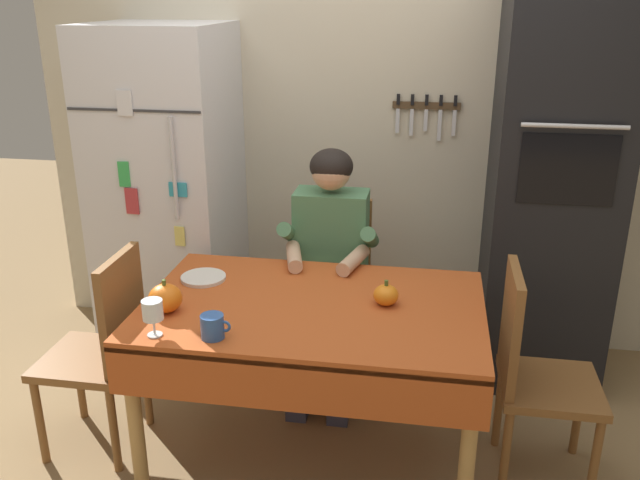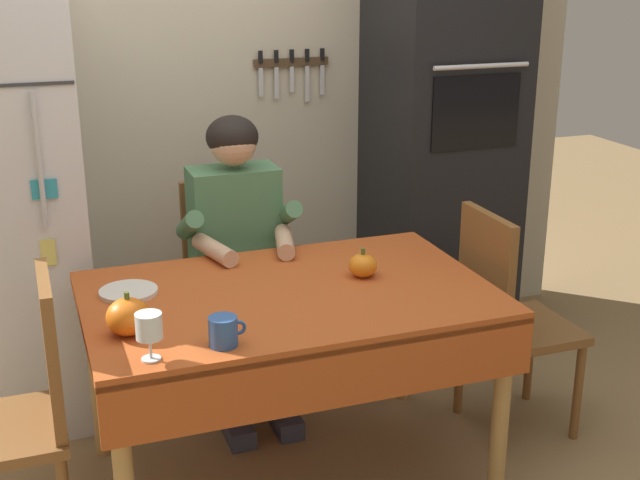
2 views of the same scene
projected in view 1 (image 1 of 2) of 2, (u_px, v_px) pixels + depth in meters
ground_plane at (309, 466)px, 2.93m from camera, size 10.00×10.00×0.00m
back_wall_assembly at (361, 115)px, 3.71m from camera, size 3.70×0.13×2.60m
refrigerator at (169, 196)px, 3.65m from camera, size 0.68×0.71×1.80m
wall_oven at (553, 184)px, 3.32m from camera, size 0.60×0.64×2.10m
dining_table at (312, 324)px, 2.77m from camera, size 1.40×0.90×0.74m
chair_behind_person at (334, 279)px, 3.56m from camera, size 0.40×0.40×0.93m
seated_person at (329, 253)px, 3.30m from camera, size 0.47×0.55×1.25m
chair_left_side at (104, 345)px, 2.90m from camera, size 0.40×0.40×0.93m
chair_right_side at (532, 368)px, 2.73m from camera, size 0.40×0.40×0.93m
coffee_mug at (213, 326)px, 2.48m from camera, size 0.11×0.09×0.09m
wine_glass at (153, 311)px, 2.47m from camera, size 0.08×0.08×0.14m
pumpkin_large at (165, 298)px, 2.68m from camera, size 0.14×0.14×0.14m
pumpkin_medium at (386, 295)px, 2.74m from camera, size 0.10×0.10×0.11m
serving_tray at (203, 278)px, 2.99m from camera, size 0.20×0.20×0.02m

